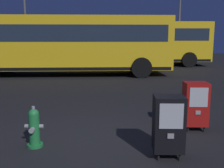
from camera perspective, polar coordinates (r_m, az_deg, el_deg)
ground_plane at (r=5.11m, az=-3.76°, el=-12.31°), size 60.00×60.00×0.00m
fire_hydrant at (r=4.98m, az=-16.31°, el=-9.00°), size 0.33×0.31×0.75m
newspaper_box_primary at (r=5.85m, az=17.42°, el=-4.04°), size 0.48×0.42×1.02m
newspaper_box_secondary at (r=4.42m, az=12.00°, el=-8.26°), size 0.48×0.42×1.02m
bus_near at (r=14.17m, az=-9.42°, el=8.81°), size 10.65×3.36×3.00m
bus_far at (r=18.91m, az=4.38°, el=9.13°), size 10.63×3.27×3.00m
street_light_near_left at (r=20.40m, az=14.35°, el=16.27°), size 0.32×0.32×7.51m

